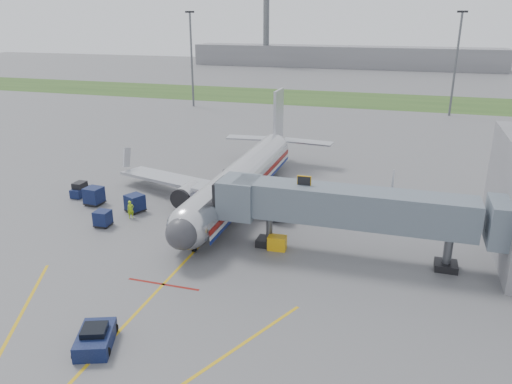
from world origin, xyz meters
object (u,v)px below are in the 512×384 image
(belt_loader, at_px, (219,191))
(ramp_worker, at_px, (131,210))
(airliner, at_px, (242,178))
(baggage_tug, at_px, (80,190))
(pushback_tug, at_px, (95,339))

(belt_loader, distance_m, ramp_worker, 10.91)
(airliner, relative_size, ramp_worker, 19.14)
(baggage_tug, bearing_deg, belt_loader, 17.59)
(ramp_worker, bearing_deg, belt_loader, 7.32)
(airliner, distance_m, pushback_tug, 27.48)
(pushback_tug, relative_size, baggage_tug, 1.61)
(airliner, relative_size, belt_loader, 7.39)
(pushback_tug, distance_m, ramp_worker, 21.16)
(pushback_tug, height_order, ramp_worker, ramp_worker)
(airliner, distance_m, baggage_tug, 18.75)
(belt_loader, relative_size, ramp_worker, 2.59)
(pushback_tug, bearing_deg, airliner, 88.94)
(baggage_tug, bearing_deg, pushback_tug, -52.87)
(pushback_tug, relative_size, belt_loader, 0.80)
(airliner, distance_m, belt_loader, 3.75)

